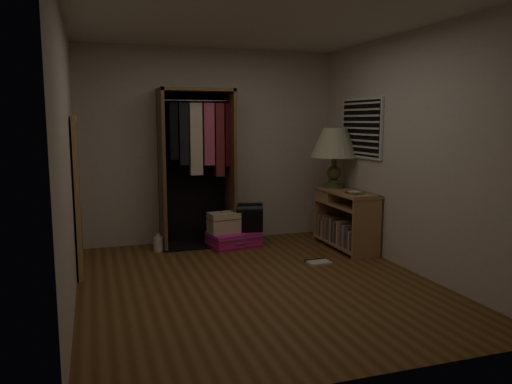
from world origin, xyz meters
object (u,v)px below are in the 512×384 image
at_px(console_bookshelf, 344,218).
at_px(open_wardrobe, 198,154).
at_px(white_jug, 159,244).
at_px(table_lamp, 335,144).
at_px(black_bag, 249,217).
at_px(pink_suitcase, 233,240).
at_px(floor_mirror, 78,195).
at_px(train_case, 224,222).

height_order(console_bookshelf, open_wardrobe, open_wardrobe).
bearing_deg(open_wardrobe, white_jug, -162.94).
bearing_deg(table_lamp, open_wardrobe, 166.82).
bearing_deg(black_bag, white_jug, -171.95).
bearing_deg(pink_suitcase, table_lamp, -16.90).
bearing_deg(pink_suitcase, floor_mirror, -175.64).
height_order(open_wardrobe, train_case, open_wardrobe).
height_order(console_bookshelf, white_jug, console_bookshelf).
xyz_separation_m(train_case, black_bag, (0.34, -0.01, 0.06)).
bearing_deg(open_wardrobe, pink_suitcase, -33.84).
relative_size(open_wardrobe, table_lamp, 2.57).
bearing_deg(table_lamp, pink_suitcase, 173.87).
relative_size(console_bookshelf, table_lamp, 1.40).
xyz_separation_m(open_wardrobe, white_jug, (-0.56, -0.17, -1.12)).
xyz_separation_m(train_case, table_lamp, (1.49, -0.17, 1.00)).
relative_size(pink_suitcase, white_jug, 3.21).
distance_m(black_bag, white_jug, 1.22).
distance_m(console_bookshelf, white_jug, 2.41).
bearing_deg(white_jug, console_bookshelf, -13.42).
height_order(pink_suitcase, table_lamp, table_lamp).
xyz_separation_m(table_lamp, white_jug, (-2.33, 0.24, -1.24)).
bearing_deg(pink_suitcase, open_wardrobe, 135.39).
bearing_deg(floor_mirror, train_case, 16.94).
relative_size(table_lamp, white_jug, 3.57).
relative_size(train_case, black_bag, 1.10).
xyz_separation_m(console_bookshelf, floor_mirror, (-3.24, -0.05, 0.46)).
height_order(pink_suitcase, black_bag, black_bag).
height_order(black_bag, table_lamp, table_lamp).
height_order(table_lamp, white_jug, table_lamp).
relative_size(open_wardrobe, train_case, 4.83).
relative_size(black_bag, white_jug, 1.72).
xyz_separation_m(console_bookshelf, black_bag, (-1.14, 0.48, -0.01)).
bearing_deg(open_wardrobe, console_bookshelf, -22.44).
bearing_deg(open_wardrobe, train_case, -40.80).
distance_m(console_bookshelf, table_lamp, 0.99).
bearing_deg(white_jug, table_lamp, -5.90).
xyz_separation_m(pink_suitcase, white_jug, (-0.96, 0.09, -0.00)).
xyz_separation_m(black_bag, table_lamp, (1.15, -0.16, 0.94)).
relative_size(train_case, white_jug, 1.90).
bearing_deg(open_wardrobe, table_lamp, -13.18).
bearing_deg(table_lamp, floor_mirror, -173.68).
relative_size(train_case, table_lamp, 0.53).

